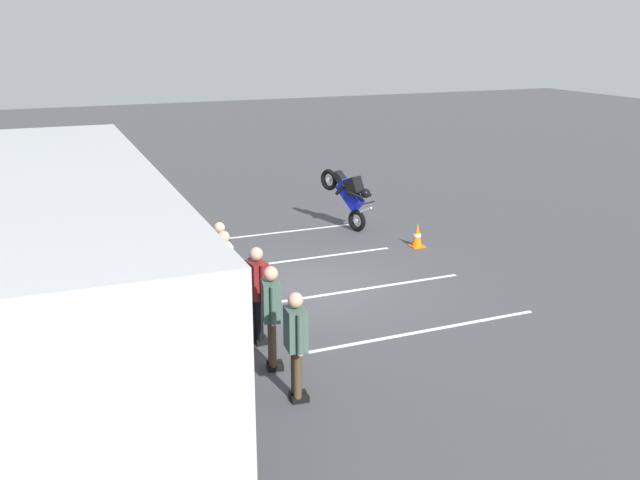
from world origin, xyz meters
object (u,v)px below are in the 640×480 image
Objects in this scene: tour_bus at (80,271)px; spectator_centre at (257,287)px; spectator_left at (272,309)px; stunt_motorcycle at (349,193)px; traffic_cone at (417,235)px; spectator_far_left at (296,337)px; spectator_right at (225,268)px; spectator_far_right at (221,256)px; parked_motorcycle_silver at (173,268)px.

spectator_centre is at bearing -95.51° from tour_bus.
stunt_motorcycle is (7.15, -4.72, -0.05)m from spectator_left.
traffic_cone is at bearing -48.47° from spectator_left.
spectator_left is (1.10, -0.01, 0.03)m from spectator_far_left.
spectator_far_left is 0.96× the size of spectator_right.
spectator_far_right is 0.83× the size of parked_motorcycle_silver.
parked_motorcycle_silver is (5.42, 0.68, -0.53)m from spectator_far_left.
spectator_far_left is 8.31m from traffic_cone.
spectator_right is (1.16, 0.25, 0.01)m from spectator_centre.
spectator_left is 1.02m from spectator_centre.
spectator_far_right is at bearing 1.74° from spectator_centre.
traffic_cone is (1.82, -5.58, -0.69)m from spectator_far_right.
spectator_far_left is at bearing -177.48° from spectator_right.
tour_bus reaches higher than spectator_right.
spectator_right is at bearing -71.06° from tour_bus.
spectator_centre is 1.19m from spectator_right.
tour_bus is 6.16× the size of spectator_left.
spectator_far_left is at bearing -172.81° from parked_motorcycle_silver.
spectator_left is 0.99× the size of spectator_right.
tour_bus is 6.12× the size of spectator_centre.
parked_motorcycle_silver is 6.34m from traffic_cone.
stunt_motorcycle is (4.00, -4.69, 0.01)m from spectator_far_right.
traffic_cone is (6.08, -5.62, -0.71)m from spectator_far_left.
spectator_far_left is 0.89× the size of stunt_motorcycle.
spectator_left is (-1.29, -2.74, -0.60)m from tour_bus.
spectator_far_right is (3.15, -0.03, -0.05)m from spectator_left.
stunt_motorcycle is at bearing -29.80° from spectator_far_left.
spectator_right is 1.06× the size of spectator_far_right.
tour_bus is at bearing 84.49° from spectator_centre.
spectator_left is at bearing 174.73° from spectator_centre.
spectator_centre is 0.87× the size of parked_motorcycle_silver.
spectator_right is at bearing 169.27° from spectator_far_right.
spectator_far_left is 9.51m from stunt_motorcycle.
spectator_far_left is 5.49m from parked_motorcycle_silver.
spectator_centre is 0.99× the size of spectator_right.
tour_bus is 3.40m from spectator_far_right.
spectator_right is at bearing 135.57° from stunt_motorcycle.
tour_bus is 6.08× the size of spectator_right.
tour_bus reaches higher than spectator_far_left.
parked_motorcycle_silver is (3.02, -2.05, -1.16)m from tour_bus.
spectator_far_right is 2.67× the size of traffic_cone.
spectator_left is 8.57m from stunt_motorcycle.
spectator_centre is at bearing -178.26° from spectator_far_right.
spectator_centre is 7.68m from stunt_motorcycle.
spectator_far_left is at bearing 177.16° from spectator_centre.
stunt_motorcycle is 2.46m from traffic_cone.
spectator_far_right is at bearing -56.11° from tour_bus.
tour_bus is 9.23m from traffic_cone.
parked_motorcycle_silver is 1.06× the size of stunt_motorcycle.
tour_bus is at bearing 113.76° from traffic_cone.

